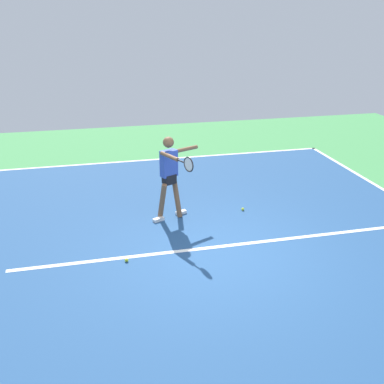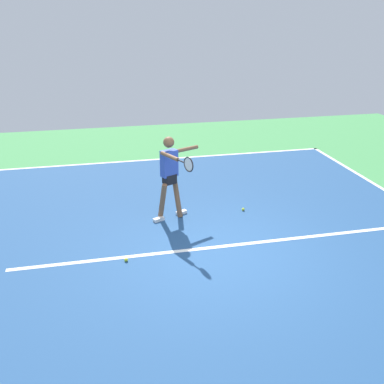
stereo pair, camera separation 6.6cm
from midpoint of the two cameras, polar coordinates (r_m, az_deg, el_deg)
ground_plane at (r=8.19m, az=3.13°, el=-7.85°), size 20.20×20.20×0.00m
court_surface at (r=8.19m, az=3.13°, el=-7.84°), size 9.88×11.59×0.00m
court_line_baseline_near at (r=13.35m, az=-3.66°, el=4.31°), size 9.88×0.10×0.01m
court_line_service at (r=8.37m, az=2.73°, el=-7.13°), size 7.41×0.10×0.01m
court_line_centre_mark at (r=13.16m, az=-3.51°, el=4.05°), size 0.10×0.30×0.01m
tennis_player at (r=9.10m, az=-3.04°, el=2.54°), size 1.07×1.37×1.80m
tennis_ball_near_service_line at (r=7.98m, az=-8.70°, el=-8.70°), size 0.07×0.07×0.07m
tennis_ball_centre_court at (r=9.89m, az=6.39°, el=-2.21°), size 0.07×0.07×0.07m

